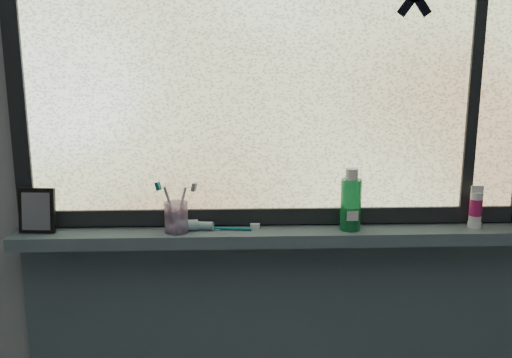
{
  "coord_description": "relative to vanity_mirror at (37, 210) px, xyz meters",
  "views": [
    {
      "loc": [
        -0.13,
        -0.45,
        1.56
      ],
      "look_at": [
        -0.07,
        1.05,
        1.22
      ],
      "focal_mm": 40.0,
      "sensor_mm": 36.0,
      "label": 1
    }
  ],
  "objects": [
    {
      "name": "toothbrush_lying",
      "position": [
        0.55,
        -0.0,
        -0.06
      ],
      "size": [
        0.23,
        0.05,
        0.02
      ],
      "primitive_type": null,
      "rotation": [
        0.0,
        0.0,
        -0.12
      ],
      "color": "#0D7079",
      "rests_on": "windowsill"
    },
    {
      "name": "toothbrush_cup",
      "position": [
        0.42,
        -0.02,
        -0.02
      ],
      "size": [
        0.09,
        0.09,
        0.09
      ],
      "primitive_type": "cylinder",
      "rotation": [
        0.0,
        0.0,
        -0.35
      ],
      "color": "#B394C4",
      "rests_on": "windowsill"
    },
    {
      "name": "mouthwash_bottle",
      "position": [
        0.95,
        -0.01,
        0.03
      ],
      "size": [
        0.06,
        0.06,
        0.16
      ],
      "primitive_type": "cylinder",
      "rotation": [
        0.0,
        0.0,
        0.01
      ],
      "color": "#1B904B",
      "rests_on": "windowsill"
    },
    {
      "name": "window_pane",
      "position": [
        0.73,
        0.05,
        0.44
      ],
      "size": [
        1.5,
        0.01,
        1.0
      ],
      "primitive_type": "cube",
      "color": "silver",
      "rests_on": "wall_back"
    },
    {
      "name": "toothpaste_tube",
      "position": [
        0.47,
        -0.0,
        -0.05
      ],
      "size": [
        0.19,
        0.05,
        0.03
      ],
      "primitive_type": null,
      "rotation": [
        0.0,
        0.0,
        -0.05
      ],
      "color": "silver",
      "rests_on": "windowsill"
    },
    {
      "name": "frame_mullion",
      "position": [
        1.33,
        0.05,
        0.44
      ],
      "size": [
        0.03,
        0.03,
        1.0
      ],
      "primitive_type": "cube",
      "color": "black",
      "rests_on": "wall_back"
    },
    {
      "name": "wall_back",
      "position": [
        0.73,
        0.08,
        0.16
      ],
      "size": [
        3.0,
        0.01,
        2.5
      ],
      "primitive_type": "cube",
      "color": "#9EA3A8",
      "rests_on": "ground"
    },
    {
      "name": "cream_tube",
      "position": [
        1.35,
        -0.0,
        0.0
      ],
      "size": [
        0.04,
        0.04,
        0.1
      ],
      "primitive_type": "cylinder",
      "rotation": [
        0.0,
        0.0,
        -0.13
      ],
      "color": "silver",
      "rests_on": "windowsill"
    },
    {
      "name": "frame_bottom",
      "position": [
        0.73,
        0.05,
        -0.04
      ],
      "size": [
        1.6,
        0.03,
        0.05
      ],
      "primitive_type": "cube",
      "color": "black",
      "rests_on": "windowsill"
    },
    {
      "name": "vanity_mirror",
      "position": [
        0.0,
        0.0,
        0.0
      ],
      "size": [
        0.11,
        0.06,
        0.14
      ],
      "primitive_type": "cube",
      "rotation": [
        0.0,
        0.0,
        -0.07
      ],
      "color": "black",
      "rests_on": "windowsill"
    },
    {
      "name": "frame_left",
      "position": [
        -0.05,
        0.05,
        0.44
      ],
      "size": [
        0.05,
        0.03,
        1.1
      ],
      "primitive_type": "cube",
      "color": "black",
      "rests_on": "wall_back"
    },
    {
      "name": "windowsill",
      "position": [
        0.73,
        0.0,
        -0.09
      ],
      "size": [
        1.62,
        0.14,
        0.04
      ],
      "primitive_type": "cube",
      "color": "#4F6169",
      "rests_on": "wall_back"
    }
  ]
}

